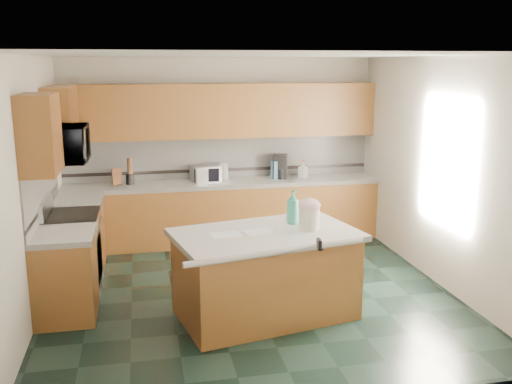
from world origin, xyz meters
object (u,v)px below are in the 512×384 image
object	(u,v)px
island_base	(266,277)
soap_bottle_island	(293,207)
treat_jar	(309,219)
coffee_maker	(280,166)
island_top	(266,235)
knife_block	(117,177)
toaster_oven	(206,174)

from	to	relation	value
island_base	soap_bottle_island	bearing A→B (deg)	23.64
island_base	soap_bottle_island	world-z (taller)	soap_bottle_island
treat_jar	coffee_maker	world-z (taller)	coffee_maker
island_top	knife_block	world-z (taller)	knife_block
toaster_oven	coffee_maker	world-z (taller)	coffee_maker
island_base	soap_bottle_island	distance (m)	0.80
coffee_maker	treat_jar	bearing A→B (deg)	-81.02
toaster_oven	coffee_maker	xyz separation A→B (m)	(1.13, 0.03, 0.06)
island_top	soap_bottle_island	size ratio (longest dim) A/B	4.99
coffee_maker	knife_block	bearing A→B (deg)	-162.73
knife_block	island_base	bearing A→B (deg)	-68.44
knife_block	coffee_maker	size ratio (longest dim) A/B	0.66
soap_bottle_island	toaster_oven	xyz separation A→B (m)	(-0.66, 2.42, -0.07)
treat_jar	coffee_maker	xyz separation A→B (m)	(0.36, 2.70, 0.07)
island_base	coffee_maker	distance (m)	2.91
treat_jar	coffee_maker	size ratio (longest dim) A/B	0.63
soap_bottle_island	knife_block	xyz separation A→B (m)	(-1.93, 2.42, -0.07)
island_top	treat_jar	bearing A→B (deg)	-11.54
soap_bottle_island	toaster_oven	world-z (taller)	soap_bottle_island
knife_block	coffee_maker	world-z (taller)	coffee_maker
soap_bottle_island	island_base	bearing A→B (deg)	-163.37
knife_block	island_top	bearing A→B (deg)	-68.44
island_base	treat_jar	world-z (taller)	treat_jar
treat_jar	toaster_oven	bearing A→B (deg)	92.39
treat_jar	coffee_maker	bearing A→B (deg)	68.81
soap_bottle_island	treat_jar	bearing A→B (deg)	-85.71
island_base	toaster_oven	distance (m)	2.76
island_top	coffee_maker	bearing A→B (deg)	61.13
island_top	soap_bottle_island	distance (m)	0.49
treat_jar	knife_block	world-z (taller)	knife_block
island_base	soap_bottle_island	xyz separation A→B (m)	(0.36, 0.25, 0.68)
island_top	soap_bottle_island	bearing A→B (deg)	23.64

